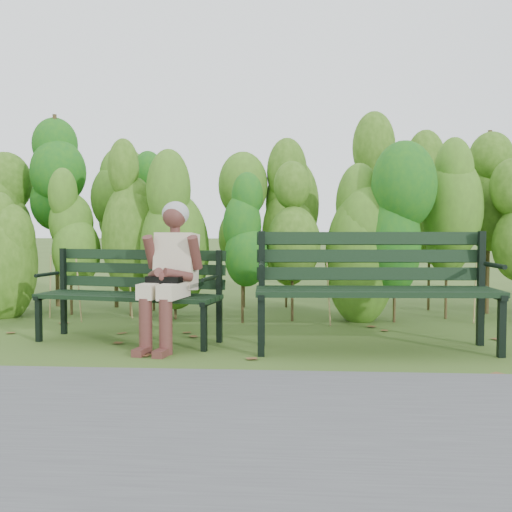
{
  "coord_description": "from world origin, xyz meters",
  "views": [
    {
      "loc": [
        0.37,
        -5.07,
        1.03
      ],
      "look_at": [
        0.0,
        0.35,
        0.75
      ],
      "focal_mm": 42.0,
      "sensor_mm": 36.0,
      "label": 1
    }
  ],
  "objects": [
    {
      "name": "ground",
      "position": [
        0.0,
        0.0,
        0.0
      ],
      "size": [
        80.0,
        80.0,
        0.0
      ],
      "primitive_type": "plane",
      "color": "#3E561F"
    },
    {
      "name": "footpath",
      "position": [
        0.0,
        -2.2,
        0.01
      ],
      "size": [
        60.0,
        2.5,
        0.01
      ],
      "primitive_type": "cube",
      "color": "#474749",
      "rests_on": "ground"
    },
    {
      "name": "hedge_band",
      "position": [
        0.0,
        1.86,
        1.26
      ],
      "size": [
        11.04,
        1.67,
        2.42
      ],
      "color": "#47381E",
      "rests_on": "ground"
    },
    {
      "name": "leaf_litter",
      "position": [
        0.77,
        -0.25,
        0.0
      ],
      "size": [
        5.51,
        2.22,
        0.01
      ],
      "color": "brown",
      "rests_on": "ground"
    },
    {
      "name": "bench_left",
      "position": [
        -1.09,
        0.15,
        0.48
      ],
      "size": [
        1.7,
        0.84,
        0.81
      ],
      "color": "black",
      "rests_on": "ground"
    },
    {
      "name": "bench_right",
      "position": [
        1.01,
        -0.04,
        0.58
      ],
      "size": [
        1.99,
        0.73,
        0.98
      ],
      "color": "black",
      "rests_on": "ground"
    },
    {
      "name": "seated_woman",
      "position": [
        -0.7,
        -0.1,
        0.69
      ],
      "size": [
        0.53,
        0.77,
        1.24
      ],
      "color": "#C6A997",
      "rests_on": "ground"
    }
  ]
}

